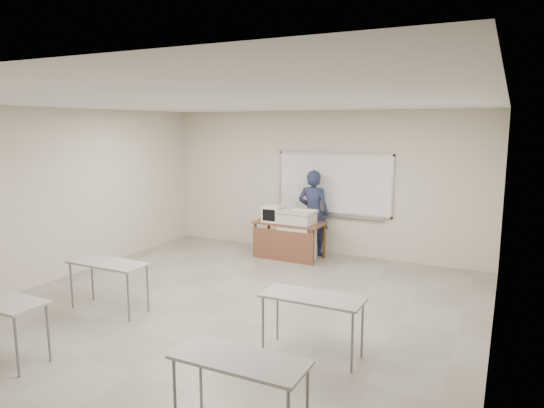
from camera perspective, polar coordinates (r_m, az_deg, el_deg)
The scene contains 10 objects.
floor at distance 7.14m, azimuth -6.10°, elevation -13.06°, with size 7.00×8.00×0.01m, color gray.
whiteboard at distance 10.15m, azimuth 7.28°, elevation 2.29°, with size 2.48×0.10×1.31m.
student_desks at distance 5.88m, azimuth -13.40°, elevation -11.20°, with size 4.40×2.20×0.73m.
instructor_desk at distance 9.85m, azimuth 1.82°, elevation -3.40°, with size 1.41×0.71×0.75m.
podium at distance 9.79m, azimuth 2.92°, elevation -3.68°, with size 0.72×0.53×1.01m.
crt_monitor at distance 9.90m, azimuth 0.10°, elevation -1.14°, with size 0.36×0.41×0.34m.
laptop at distance 9.71m, azimuth 2.78°, elevation -2.00°, with size 0.30×0.28×0.22m.
mouse at distance 9.64m, azimuth 2.70°, elevation -2.29°, with size 0.10×0.07×0.04m, color gray.
keyboard at distance 9.70m, azimuth 3.94°, elevation -0.70°, with size 0.47×0.16×0.03m, color beige.
presenter at distance 10.12m, azimuth 4.87°, elevation -1.03°, with size 0.65×0.43×1.79m, color black.
Camera 1 is at (3.57, -5.56, 2.70)m, focal length 32.00 mm.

